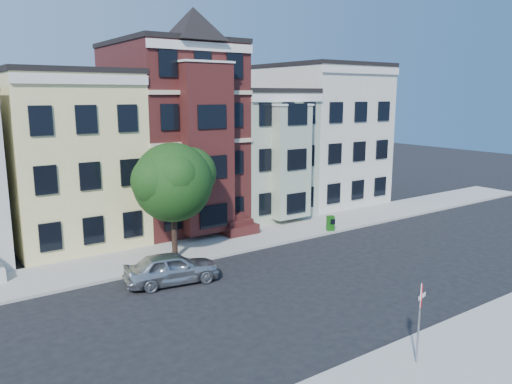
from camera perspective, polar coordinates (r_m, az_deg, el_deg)
ground at (r=24.00m, az=6.23°, el=-10.69°), size 120.00×120.00×0.00m
far_sidewalk at (r=30.09m, az=-3.89°, el=-5.95°), size 60.00×4.00×0.15m
near_sidewalk at (r=19.28m, az=22.80°, el=-17.00°), size 60.00×4.00×0.15m
house_yellow at (r=32.38m, az=-20.83°, el=3.48°), size 7.00×9.00×10.00m
house_brown at (r=34.64m, az=-9.62°, el=6.17°), size 7.00×9.00×12.00m
house_green at (r=38.01m, az=-0.65°, el=4.47°), size 6.00×9.00×9.00m
house_cream at (r=42.24m, az=7.26°, el=6.41°), size 8.00×9.00×11.00m
street_tree at (r=26.77m, az=-9.47°, el=0.48°), size 7.98×7.98×7.74m
parked_car at (r=24.33m, az=-9.60°, el=-8.55°), size 4.72×2.53×1.53m
newspaper_box at (r=32.87m, az=8.50°, el=-3.55°), size 0.56×0.53×0.98m
stop_sign at (r=17.56m, az=18.15°, el=-13.55°), size 0.87×0.31×3.14m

